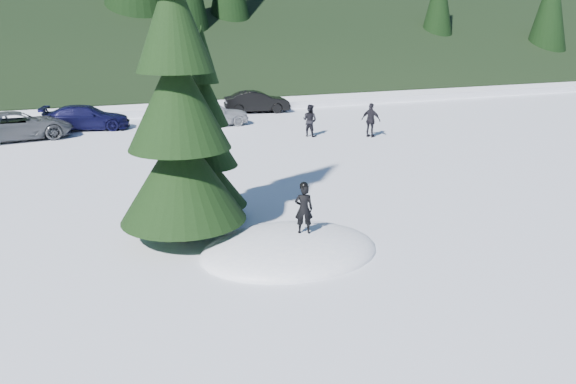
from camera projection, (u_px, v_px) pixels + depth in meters
name	position (u px, v px, depth m)	size (l,w,h in m)	color
ground	(290.00, 252.00, 13.83)	(200.00, 200.00, 0.00)	white
snow_mound	(290.00, 252.00, 13.83)	(4.48, 3.52, 0.96)	white
spruce_tall	(178.00, 112.00, 13.66)	(3.20, 3.20, 8.60)	#311E10
spruce_short	(206.00, 147.00, 15.62)	(2.20, 2.20, 5.37)	#311E10
child_skier	(304.00, 209.00, 13.57)	(0.44, 0.29, 1.22)	black
adult_0	(310.00, 120.00, 27.59)	(0.77, 0.60, 1.58)	black
adult_1	(371.00, 120.00, 27.37)	(0.98, 0.41, 1.67)	black
car_2	(18.00, 126.00, 26.80)	(2.26, 4.91, 1.36)	#53575C
car_3	(86.00, 118.00, 29.37)	(1.78, 4.39, 1.27)	#0E0E34
car_4	(211.00, 113.00, 30.34)	(1.63, 4.05, 1.38)	#9C9FA5
car_5	(257.00, 102.00, 34.93)	(1.41, 4.05, 1.34)	black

